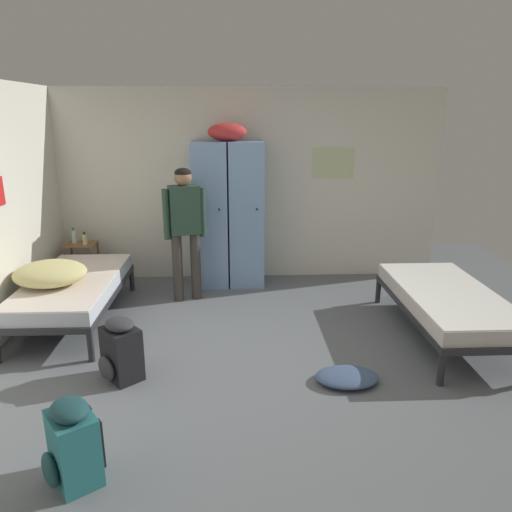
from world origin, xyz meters
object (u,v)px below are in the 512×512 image
(water_bottle, at_px, (74,236))
(clothes_pile_denim, at_px, (347,377))
(bedding_heap, at_px, (50,273))
(backpack_black, at_px, (121,351))
(locker_bank, at_px, (229,211))
(person_traveler, at_px, (185,222))
(bed_left_rear, at_px, (73,288))
(shelf_unit, at_px, (82,260))
(lotion_bottle, at_px, (85,239))
(bed_right, at_px, (448,301))
(backpack_teal, at_px, (72,445))

(water_bottle, distance_m, clothes_pile_denim, 3.99)
(bedding_heap, relative_size, backpack_black, 1.32)
(locker_bank, relative_size, bedding_heap, 2.86)
(backpack_black, relative_size, clothes_pile_denim, 1.04)
(person_traveler, bearing_deg, bed_left_rear, -152.88)
(shelf_unit, bearing_deg, lotion_bottle, -29.74)
(shelf_unit, relative_size, bedding_heap, 0.79)
(bed_right, bearing_deg, bed_left_rear, 172.12)
(bed_right, relative_size, clothes_pile_denim, 3.58)
(lotion_bottle, bearing_deg, clothes_pile_denim, -41.04)
(person_traveler, bearing_deg, backpack_teal, -97.76)
(shelf_unit, xyz_separation_m, water_bottle, (-0.08, 0.02, 0.31))
(bedding_heap, xyz_separation_m, backpack_teal, (0.90, -2.25, -0.35))
(shelf_unit, relative_size, clothes_pile_denim, 1.07)
(bed_right, distance_m, lotion_bottle, 4.37)
(water_bottle, bearing_deg, bedding_heap, -82.43)
(person_traveler, distance_m, lotion_bottle, 1.47)
(locker_bank, distance_m, clothes_pile_denim, 2.88)
(lotion_bottle, xyz_separation_m, backpack_teal, (0.93, -3.54, -0.38))
(bed_left_rear, xyz_separation_m, lotion_bottle, (-0.18, 1.11, 0.26))
(bedding_heap, xyz_separation_m, water_bottle, (-0.18, 1.36, 0.05))
(shelf_unit, xyz_separation_m, bed_right, (4.11, -1.68, 0.04))
(bedding_heap, relative_size, water_bottle, 3.61)
(bed_left_rear, height_order, person_traveler, person_traveler)
(bedding_heap, height_order, backpack_teal, bedding_heap)
(water_bottle, bearing_deg, lotion_bottle, -21.80)
(locker_bank, height_order, backpack_teal, locker_bank)
(shelf_unit, xyz_separation_m, clothes_pile_denim, (2.93, -2.53, -0.30))
(backpack_teal, bearing_deg, bed_left_rear, 107.04)
(bedding_heap, bearing_deg, water_bottle, 97.57)
(shelf_unit, xyz_separation_m, bedding_heap, (0.10, -1.34, 0.27))
(bed_left_rear, distance_m, bedding_heap, 0.33)
(backpack_teal, bearing_deg, person_traveler, 82.24)
(locker_bank, bearing_deg, bed_left_rear, -145.04)
(bedding_heap, distance_m, water_bottle, 1.37)
(shelf_unit, bearing_deg, backpack_black, -66.86)
(backpack_teal, bearing_deg, shelf_unit, 105.53)
(bed_left_rear, bearing_deg, locker_bank, 34.96)
(bedding_heap, bearing_deg, backpack_teal, -68.27)
(lotion_bottle, bearing_deg, backpack_black, -67.96)
(person_traveler, xyz_separation_m, clothes_pile_denim, (1.52, -1.97, -0.91))
(shelf_unit, bearing_deg, bed_right, -22.27)
(bedding_heap, bearing_deg, shelf_unit, 94.29)
(locker_bank, bearing_deg, bedding_heap, -143.31)
(bed_left_rear, distance_m, backpack_black, 1.46)
(locker_bank, relative_size, shelf_unit, 3.63)
(bedding_heap, bearing_deg, person_traveler, 30.85)
(lotion_bottle, bearing_deg, water_bottle, 158.20)
(locker_bank, height_order, bed_right, locker_bank)
(locker_bank, distance_m, backpack_teal, 3.78)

